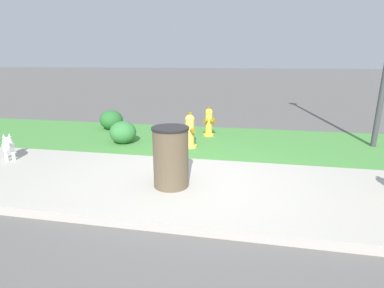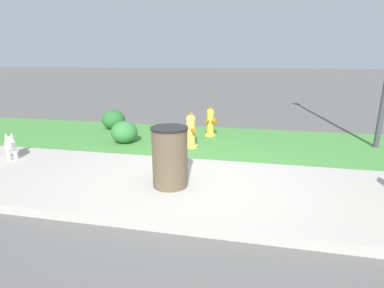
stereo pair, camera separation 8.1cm
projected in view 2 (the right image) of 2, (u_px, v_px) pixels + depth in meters
name	position (u px, v px, depth m)	size (l,w,h in m)	color
ground_plane	(193.00, 185.00, 4.45)	(120.00, 120.00, 0.00)	#5B5956
sidewalk_pavement	(193.00, 184.00, 4.45)	(18.00, 2.33, 0.01)	#ADA89E
grass_verge	(216.00, 141.00, 6.85)	(18.00, 2.78, 0.01)	#47893D
street_curb	(171.00, 225.00, 3.26)	(18.00, 0.16, 0.12)	#ADA89E
fire_hydrant_by_grass_verge	(190.00, 131.00, 6.25)	(0.34, 0.35, 0.75)	gold
fire_hydrant_far_end	(211.00, 122.00, 7.19)	(0.32, 0.34, 0.72)	gold
small_white_dog	(10.00, 145.00, 5.59)	(0.42, 0.43, 0.45)	white
trash_bin	(170.00, 157.00, 4.28)	(0.53, 0.53, 0.89)	brown
shrub_bush_far_verge	(124.00, 132.00, 6.61)	(0.58, 0.58, 0.49)	#337538
shrub_bush_near_lamp	(113.00, 120.00, 7.94)	(0.60, 0.60, 0.51)	#28662D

